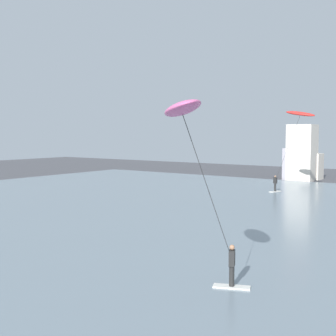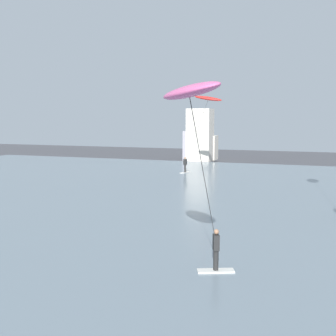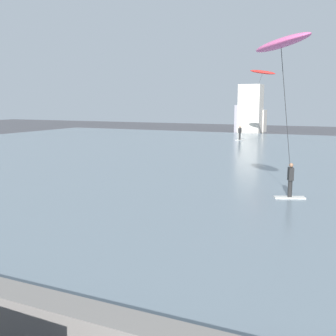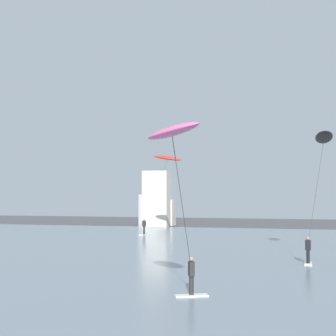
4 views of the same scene
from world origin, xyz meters
name	(u,v)px [view 4 (image 4 of 4)]	position (x,y,z in m)	size (l,w,h in m)	color
water_bay	(222,257)	(0.00, 31.06, 0.05)	(84.00, 52.00, 0.10)	slate
far_shore_buildings	(256,206)	(0.77, 59.40, 2.62)	(34.81, 4.80, 7.05)	gray
kitesurfer_red	(165,166)	(-7.41, 45.49, 6.99)	(4.27, 1.47, 8.14)	silver
kitesurfer_pink	(174,145)	(0.18, 15.12, 6.23)	(3.16, 5.38, 6.97)	silver
kitesurfer_black	(322,148)	(6.53, 29.94, 7.21)	(2.00, 3.73, 8.29)	silver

